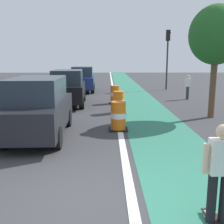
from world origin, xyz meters
TOP-DOWN VIEW (x-y plane):
  - ground_plane at (0.00, 0.00)m, footprint 100.00×100.00m
  - bike_lane_strip at (2.40, 12.00)m, footprint 2.50×80.00m
  - lane_divider_stripe at (0.90, 12.00)m, footprint 0.20×80.00m
  - skateboarder_on_lane at (2.19, -0.91)m, footprint 0.57×0.80m
  - parked_suv_nearest at (-1.95, 4.37)m, footprint 2.03×4.66m
  - parked_suv_second at (-1.88, 11.01)m, footprint 2.11×4.69m
  - parked_suv_third at (-1.65, 17.79)m, footprint 2.05×4.67m
  - traffic_barrel_front at (0.83, 5.16)m, footprint 0.73×0.73m
  - traffic_barrel_mid at (0.98, 8.49)m, footprint 0.73×0.73m
  - traffic_barrel_back at (0.88, 11.43)m, footprint 0.73×0.73m
  - traffic_light_corner at (5.61, 19.04)m, footprint 0.41×0.32m
  - pedestrian_crossing at (5.76, 13.08)m, footprint 0.34×0.20m
  - street_tree_sidewalk at (5.21, 7.38)m, footprint 2.40×2.40m

SIDE VIEW (x-z plane):
  - ground_plane at x=0.00m, z-range 0.00..0.00m
  - bike_lane_strip at x=2.40m, z-range 0.00..0.01m
  - lane_divider_stripe at x=0.90m, z-range 0.00..0.01m
  - traffic_barrel_front at x=0.83m, z-range -0.01..1.08m
  - traffic_barrel_mid at x=0.98m, z-range -0.01..1.08m
  - traffic_barrel_back at x=0.88m, z-range -0.01..1.08m
  - pedestrian_crossing at x=5.76m, z-range 0.06..1.67m
  - skateboarder_on_lane at x=2.19m, z-range 0.07..1.76m
  - parked_suv_nearest at x=-1.95m, z-range 0.02..2.06m
  - parked_suv_second at x=-1.88m, z-range 0.02..2.06m
  - parked_suv_third at x=-1.65m, z-range 0.02..2.06m
  - traffic_light_corner at x=5.61m, z-range 0.95..6.05m
  - street_tree_sidewalk at x=5.21m, z-range 1.17..6.17m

